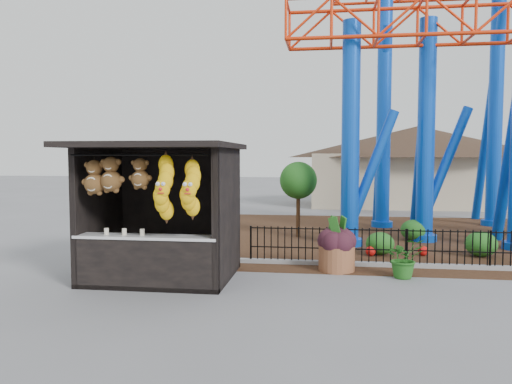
# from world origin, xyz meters

# --- Properties ---
(ground) EXTENTS (120.00, 120.00, 0.00)m
(ground) POSITION_xyz_m (0.00, 0.00, 0.00)
(ground) COLOR slate
(ground) RESTS_ON ground
(mulch_bed) EXTENTS (18.00, 12.00, 0.02)m
(mulch_bed) POSITION_xyz_m (4.00, 8.00, 0.01)
(mulch_bed) COLOR #331E11
(mulch_bed) RESTS_ON ground
(curb) EXTENTS (18.00, 0.18, 0.12)m
(curb) POSITION_xyz_m (4.00, 3.00, 0.06)
(curb) COLOR gray
(curb) RESTS_ON ground
(prize_booth) EXTENTS (3.50, 3.40, 3.12)m
(prize_booth) POSITION_xyz_m (-2.99, 0.92, 1.53)
(prize_booth) COLOR black
(prize_booth) RESTS_ON ground
(picket_fence) EXTENTS (12.20, 0.06, 1.00)m
(picket_fence) POSITION_xyz_m (4.90, 3.00, 0.50)
(picket_fence) COLOR black
(picket_fence) RESTS_ON ground
(roller_coaster) EXTENTS (11.00, 6.37, 10.82)m
(roller_coaster) POSITION_xyz_m (5.12, 8.23, 6.44)
(roller_coaster) COLOR blue
(roller_coaster) RESTS_ON ground
(terracotta_planter) EXTENTS (1.09, 1.09, 0.63)m
(terracotta_planter) POSITION_xyz_m (1.03, 2.42, 0.31)
(terracotta_planter) COLOR brown
(terracotta_planter) RESTS_ON ground
(planter_foliage) EXTENTS (0.70, 0.70, 0.64)m
(planter_foliage) POSITION_xyz_m (1.03, 2.42, 0.95)
(planter_foliage) COLOR #30131D
(planter_foliage) RESTS_ON terracotta_planter
(potted_plant) EXTENTS (1.03, 0.95, 0.94)m
(potted_plant) POSITION_xyz_m (2.57, 1.91, 0.47)
(potted_plant) COLOR #315D1B
(potted_plant) RESTS_ON ground
(landscaping) EXTENTS (7.10, 3.64, 0.71)m
(landscaping) POSITION_xyz_m (4.54, 5.60, 0.33)
(landscaping) COLOR #1D5418
(landscaping) RESTS_ON mulch_bed
(pavilion) EXTENTS (15.00, 15.00, 4.80)m
(pavilion) POSITION_xyz_m (6.00, 20.00, 3.07)
(pavilion) COLOR #BFAD8C
(pavilion) RESTS_ON ground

